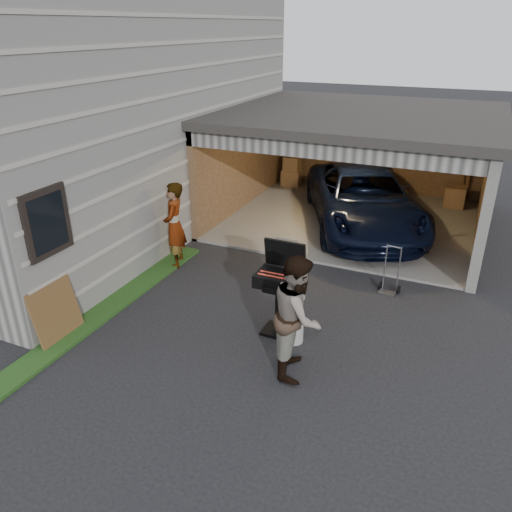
# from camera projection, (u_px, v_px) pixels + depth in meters

# --- Properties ---
(ground) EXTENTS (80.00, 80.00, 0.00)m
(ground) POSITION_uv_depth(u_px,v_px,m) (214.00, 338.00, 8.46)
(ground) COLOR black
(ground) RESTS_ON ground
(house) EXTENTS (7.00, 11.00, 5.50)m
(house) POSITION_uv_depth(u_px,v_px,m) (78.00, 114.00, 12.82)
(house) COLOR #474744
(house) RESTS_ON ground
(groundcover_strip) EXTENTS (0.50, 8.00, 0.06)m
(groundcover_strip) POSITION_uv_depth(u_px,v_px,m) (68.00, 337.00, 8.45)
(groundcover_strip) COLOR #193814
(groundcover_strip) RESTS_ON ground
(garage) EXTENTS (6.80, 6.30, 2.90)m
(garage) POSITION_uv_depth(u_px,v_px,m) (361.00, 150.00, 13.02)
(garage) COLOR #605E59
(garage) RESTS_ON ground
(minivan) EXTENTS (4.39, 5.87, 1.48)m
(minivan) POSITION_uv_depth(u_px,v_px,m) (363.00, 202.00, 12.70)
(minivan) COLOR black
(minivan) RESTS_ON ground
(woman) EXTENTS (0.65, 0.80, 1.88)m
(woman) POSITION_uv_depth(u_px,v_px,m) (174.00, 225.00, 10.66)
(woman) COLOR silver
(woman) RESTS_ON ground
(man) EXTENTS (0.92, 1.07, 1.91)m
(man) POSITION_uv_depth(u_px,v_px,m) (298.00, 316.00, 7.32)
(man) COLOR #4F211F
(man) RESTS_ON ground
(bbq_grill) EXTENTS (0.72, 0.63, 1.60)m
(bbq_grill) POSITION_uv_depth(u_px,v_px,m) (279.00, 282.00, 8.29)
(bbq_grill) COLOR black
(bbq_grill) RESTS_ON ground
(propane_tank) EXTENTS (0.41, 0.41, 0.47)m
(propane_tank) POSITION_uv_depth(u_px,v_px,m) (294.00, 329.00, 8.30)
(propane_tank) COLOR #B8B7B3
(propane_tank) RESTS_ON ground
(plywood_panel) EXTENTS (0.26, 0.92, 1.02)m
(plywood_panel) POSITION_uv_depth(u_px,v_px,m) (56.00, 312.00, 8.28)
(plywood_panel) COLOR brown
(plywood_panel) RESTS_ON ground
(hand_truck) EXTENTS (0.42, 0.34, 0.99)m
(hand_truck) POSITION_uv_depth(u_px,v_px,m) (389.00, 284.00, 9.85)
(hand_truck) COLOR slate
(hand_truck) RESTS_ON ground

